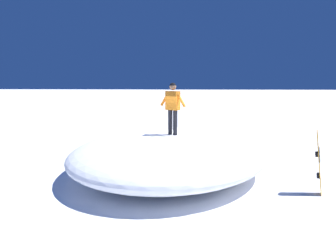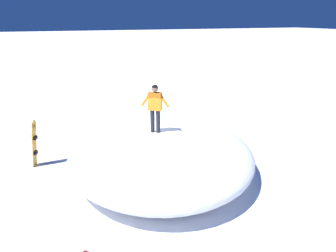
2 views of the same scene
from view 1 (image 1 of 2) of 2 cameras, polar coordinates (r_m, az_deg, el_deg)
ground at (r=10.07m, az=2.24°, el=-8.43°), size 240.00×240.00×0.00m
snow_mound at (r=9.74m, az=0.30°, el=-5.13°), size 8.03×8.69×1.27m
snowboarder_standing at (r=9.24m, az=0.93°, el=4.29°), size 0.87×0.63×1.65m
snowboard_primary_upright at (r=8.64m, az=27.34°, el=-6.11°), size 0.33×0.36×1.72m
backpack_near at (r=13.63m, az=14.25°, el=-3.37°), size 0.47×0.49×0.38m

